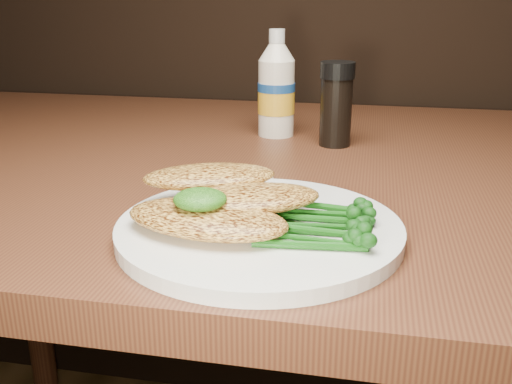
# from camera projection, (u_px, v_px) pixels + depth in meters

# --- Properties ---
(plate) EXTENTS (0.26, 0.26, 0.01)m
(plate) POSITION_uv_depth(u_px,v_px,m) (259.00, 229.00, 0.53)
(plate) COLOR white
(plate) RESTS_ON dining_table
(chicken_front) EXTENTS (0.16, 0.10, 0.02)m
(chicken_front) POSITION_uv_depth(u_px,v_px,m) (207.00, 219.00, 0.51)
(chicken_front) COLOR #F1B24C
(chicken_front) RESTS_ON plate
(chicken_mid) EXTENTS (0.15, 0.12, 0.02)m
(chicken_mid) POSITION_uv_depth(u_px,v_px,m) (247.00, 199.00, 0.53)
(chicken_mid) COLOR #F1B24C
(chicken_mid) RESTS_ON plate
(chicken_back) EXTENTS (0.14, 0.11, 0.02)m
(chicken_back) POSITION_uv_depth(u_px,v_px,m) (209.00, 176.00, 0.57)
(chicken_back) COLOR #F1B24C
(chicken_back) RESTS_ON plate
(pesto_front) EXTENTS (0.05, 0.05, 0.02)m
(pesto_front) POSITION_uv_depth(u_px,v_px,m) (200.00, 199.00, 0.50)
(pesto_front) COLOR black
(pesto_front) RESTS_ON chicken_front
(broccolini_bundle) EXTENTS (0.13, 0.11, 0.02)m
(broccolini_bundle) POSITION_uv_depth(u_px,v_px,m) (313.00, 221.00, 0.51)
(broccolini_bundle) COLOR #155011
(broccolini_bundle) RESTS_ON plate
(mayo_bottle) EXTENTS (0.07, 0.07, 0.16)m
(mayo_bottle) POSITION_uv_depth(u_px,v_px,m) (276.00, 84.00, 0.88)
(mayo_bottle) COLOR white
(mayo_bottle) RESTS_ON dining_table
(pepper_grinder) EXTENTS (0.06, 0.06, 0.12)m
(pepper_grinder) POSITION_uv_depth(u_px,v_px,m) (336.00, 104.00, 0.83)
(pepper_grinder) COLOR black
(pepper_grinder) RESTS_ON dining_table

